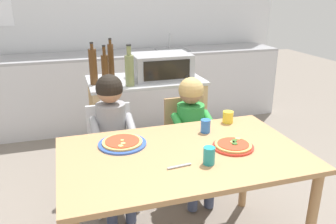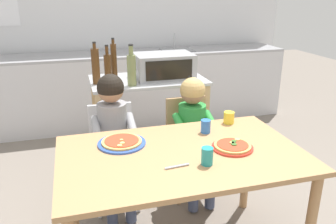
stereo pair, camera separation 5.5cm
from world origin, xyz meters
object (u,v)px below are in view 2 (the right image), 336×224
dining_chair_left (113,148)px  serving_spoon (177,166)px  pizza_plate_red_rimmed (232,146)px  drinking_cup_yellow (229,118)px  dining_table (182,167)px  bottle_brown_beer (108,66)px  pizza_plate_blue_rimmed (122,142)px  bottle_squat_spirits (96,66)px  drinking_cup_blue (206,126)px  bottle_slim_sauce (132,69)px  kitchen_island_cart (148,111)px  toaster_oven (164,66)px  child_in_grey_shirt (114,128)px  dining_chair_right (189,139)px  child_in_green_shirt (194,124)px  drinking_cup_teal (207,156)px  bottle_dark_olive_oil (114,60)px

dining_chair_left → serving_spoon: bearing=-75.1°
pizza_plate_red_rimmed → drinking_cup_yellow: bearing=67.8°
dining_table → dining_chair_left: (-0.32, 0.75, -0.18)m
bottle_brown_beer → pizza_plate_blue_rimmed: 1.07m
bottle_squat_spirits → drinking_cup_blue: 1.12m
bottle_squat_spirits → bottle_slim_sauce: bottle_squat_spirits is taller
drinking_cup_blue → bottle_squat_spirits: bearing=125.7°
bottle_slim_sauce → kitchen_island_cart: bearing=47.6°
toaster_oven → dining_table: bearing=-100.1°
child_in_grey_shirt → pizza_plate_blue_rimmed: size_ratio=3.60×
kitchen_island_cart → bottle_slim_sauce: bearing=-132.4°
dining_table → dining_chair_right: size_ratio=1.77×
child_in_green_shirt → pizza_plate_red_rimmed: 0.67m
toaster_oven → drinking_cup_teal: toaster_oven is taller
toaster_oven → bottle_slim_sauce: 0.37m
drinking_cup_teal → serving_spoon: 0.17m
toaster_oven → pizza_plate_blue_rimmed: size_ratio=1.70×
pizza_plate_blue_rimmed → drinking_cup_teal: drinking_cup_teal is taller
toaster_oven → dining_table: toaster_oven is taller
bottle_dark_olive_oil → bottle_squat_spirits: bearing=-132.6°
drinking_cup_teal → dining_chair_right: bearing=76.5°
pizza_plate_blue_rimmed → drinking_cup_teal: size_ratio=2.99×
dining_chair_right → pizza_plate_blue_rimmed: 0.89m
serving_spoon → pizza_plate_blue_rimmed: bearing=123.1°
dining_table → toaster_oven: bearing=79.9°
dining_table → child_in_green_shirt: bearing=63.8°
drinking_cup_yellow → serving_spoon: 0.76m
bottle_dark_olive_oil → dining_table: bearing=-80.8°
kitchen_island_cart → drinking_cup_blue: (0.18, -0.94, 0.19)m
pizza_plate_red_rimmed → drinking_cup_yellow: drinking_cup_yellow is taller
dining_chair_right → bottle_slim_sauce: bearing=150.8°
bottle_dark_olive_oil → dining_chair_right: bottle_dark_olive_oil is taller
serving_spoon → pizza_plate_red_rimmed: bearing=18.8°
pizza_plate_blue_rimmed → dining_chair_right: bearing=40.6°
dining_table → child_in_grey_shirt: bearing=117.1°
dining_chair_left → child_in_grey_shirt: child_in_grey_shirt is taller
child_in_green_shirt → kitchen_island_cart: bearing=114.5°
toaster_oven → bottle_brown_beer: 0.49m
kitchen_island_cart → bottle_squat_spirits: size_ratio=2.86×
drinking_cup_blue → pizza_plate_blue_rimmed: bearing=-176.8°
dining_chair_left → dining_chair_right: bearing=0.4°
bottle_brown_beer → drinking_cup_blue: bearing=-62.3°
drinking_cup_blue → dining_chair_left: bearing=138.3°
toaster_oven → pizza_plate_blue_rimmed: bearing=-119.1°
bottle_brown_beer → child_in_green_shirt: bottle_brown_beer is taller
toaster_oven → bottle_slim_sauce: size_ratio=1.49×
dining_chair_left → pizza_plate_blue_rimmed: dining_chair_left is taller
drinking_cup_yellow → toaster_oven: bearing=108.0°
bottle_dark_olive_oil → pizza_plate_blue_rimmed: bottle_dark_olive_oil is taller
bottle_dark_olive_oil → drinking_cup_blue: size_ratio=3.95×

